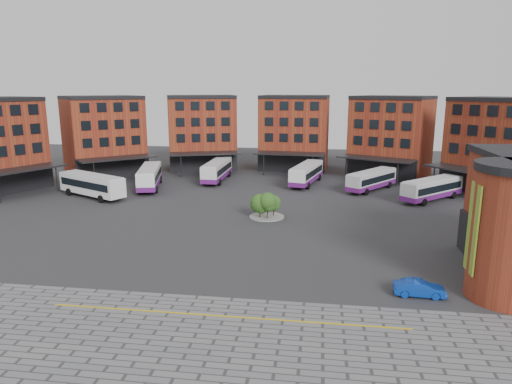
# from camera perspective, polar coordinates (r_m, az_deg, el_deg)

# --- Properties ---
(ground) EXTENTS (160.00, 160.00, 0.00)m
(ground) POSITION_cam_1_polar(r_m,az_deg,el_deg) (46.76, -2.82, -7.08)
(ground) COLOR #28282B
(ground) RESTS_ON ground
(yellow_line) EXTENTS (26.00, 0.15, 0.02)m
(yellow_line) POSITION_cam_1_polar(r_m,az_deg,el_deg) (33.82, -3.96, -15.22)
(yellow_line) COLOR gold
(yellow_line) RESTS_ON paving_zone
(main_building) EXTENTS (94.14, 42.48, 14.60)m
(main_building) POSITION_cam_1_polar(r_m,az_deg,el_deg) (82.92, -1.18, 6.82)
(main_building) COLOR brown
(main_building) RESTS_ON ground
(tree_island) EXTENTS (4.40, 4.40, 3.42)m
(tree_island) POSITION_cam_1_polar(r_m,az_deg,el_deg) (56.79, 1.21, -1.53)
(tree_island) COLOR gray
(tree_island) RESTS_ON ground
(bus_a) EXTENTS (12.16, 8.16, 3.47)m
(bus_a) POSITION_cam_1_polar(r_m,az_deg,el_deg) (72.00, -19.85, 0.97)
(bus_a) COLOR white
(bus_a) RESTS_ON ground
(bus_b) EXTENTS (5.92, 12.68, 3.48)m
(bus_b) POSITION_cam_1_polar(r_m,az_deg,el_deg) (76.13, -13.16, 1.88)
(bus_b) COLOR white
(bus_b) RESTS_ON ground
(bus_c) EXTENTS (3.23, 12.24, 3.44)m
(bus_c) POSITION_cam_1_polar(r_m,az_deg,el_deg) (80.36, -4.90, 2.72)
(bus_c) COLOR white
(bus_c) RESTS_ON ground
(bus_d) EXTENTS (5.47, 12.41, 3.41)m
(bus_d) POSITION_cam_1_polar(r_m,az_deg,el_deg) (77.70, 6.33, 2.33)
(bus_d) COLOR white
(bus_d) RESTS_ON ground
(bus_e) EXTENTS (8.69, 10.56, 3.16)m
(bus_e) POSITION_cam_1_polar(r_m,az_deg,el_deg) (74.84, 14.26, 1.50)
(bus_e) COLOR silver
(bus_e) RESTS_ON ground
(bus_f) EXTENTS (10.10, 9.88, 3.24)m
(bus_f) POSITION_cam_1_polar(r_m,az_deg,el_deg) (70.60, 21.16, 0.39)
(bus_f) COLOR silver
(bus_f) RESTS_ON ground
(blue_car) EXTENTS (3.96, 1.48, 1.29)m
(blue_car) POSITION_cam_1_polar(r_m,az_deg,el_deg) (38.61, 19.75, -11.26)
(blue_car) COLOR #0D38AB
(blue_car) RESTS_ON ground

